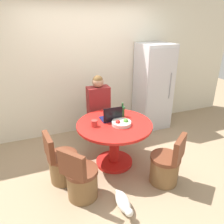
{
  "coord_description": "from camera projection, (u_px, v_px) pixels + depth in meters",
  "views": [
    {
      "loc": [
        -1.09,
        -2.67,
        2.24
      ],
      "look_at": [
        0.05,
        0.21,
        0.88
      ],
      "focal_mm": 35.0,
      "sensor_mm": 36.0,
      "label": 1
    }
  ],
  "objects": [
    {
      "name": "bottle",
      "position": [
        122.0,
        111.0,
        3.56
      ],
      "size": [
        0.07,
        0.07,
        0.23
      ],
      "color": "#23602D",
      "rests_on": "dining_table"
    },
    {
      "name": "person_seated",
      "position": [
        98.0,
        106.0,
        4.05
      ],
      "size": [
        0.4,
        0.37,
        1.31
      ],
      "rotation": [
        0.0,
        0.0,
        3.14
      ],
      "color": "#2D2D38",
      "rests_on": "ground_plane"
    },
    {
      "name": "laptop",
      "position": [
        111.0,
        117.0,
        3.44
      ],
      "size": [
        0.31,
        0.23,
        0.24
      ],
      "rotation": [
        0.0,
        0.0,
        3.14
      ],
      "color": "#141947",
      "rests_on": "dining_table"
    },
    {
      "name": "wall_back",
      "position": [
        86.0,
        69.0,
        4.29
      ],
      "size": [
        7.0,
        0.06,
        2.6
      ],
      "color": "silver",
      "rests_on": "ground_plane"
    },
    {
      "name": "chair_near_right_corner",
      "position": [
        166.0,
        167.0,
        3.12
      ],
      "size": [
        0.49,
        0.5,
        0.79
      ],
      "rotation": [
        0.0,
        0.0,
        -2.5
      ],
      "color": "brown",
      "rests_on": "ground_plane"
    },
    {
      "name": "fruit_bowl",
      "position": [
        122.0,
        123.0,
        3.29
      ],
      "size": [
        0.29,
        0.29,
        0.1
      ],
      "color": "beige",
      "rests_on": "dining_table"
    },
    {
      "name": "chair_left_side",
      "position": [
        62.0,
        165.0,
        3.17
      ],
      "size": [
        0.44,
        0.43,
        0.79
      ],
      "rotation": [
        0.0,
        0.0,
        1.69
      ],
      "color": "brown",
      "rests_on": "ground_plane"
    },
    {
      "name": "refrigerator",
      "position": [
        153.0,
        87.0,
        4.6
      ],
      "size": [
        0.65,
        0.64,
        1.77
      ],
      "color": "silver",
      "rests_on": "ground_plane"
    },
    {
      "name": "coffee_cup",
      "position": [
        94.0,
        123.0,
        3.25
      ],
      "size": [
        0.09,
        0.09,
        0.1
      ],
      "color": "#B2332D",
      "rests_on": "dining_table"
    },
    {
      "name": "ground_plane",
      "position": [
        114.0,
        167.0,
        3.54
      ],
      "size": [
        12.0,
        12.0,
        0.0
      ],
      "primitive_type": "plane",
      "color": "#9E8466"
    },
    {
      "name": "cat",
      "position": [
        123.0,
        202.0,
        2.74
      ],
      "size": [
        0.17,
        0.49,
        0.18
      ],
      "rotation": [
        0.0,
        0.0,
        4.66
      ],
      "color": "white",
      "rests_on": "ground_plane"
    },
    {
      "name": "dining_table",
      "position": [
        114.0,
        136.0,
        3.44
      ],
      "size": [
        1.17,
        1.17,
        0.73
      ],
      "color": "red",
      "rests_on": "ground_plane"
    },
    {
      "name": "chair_near_left_corner",
      "position": [
        81.0,
        181.0,
        2.86
      ],
      "size": [
        0.5,
        0.49,
        0.79
      ],
      "rotation": [
        0.0,
        0.0,
        2.23
      ],
      "color": "brown",
      "rests_on": "ground_plane"
    }
  ]
}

